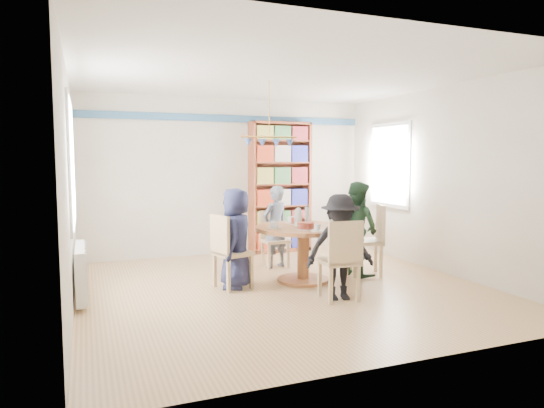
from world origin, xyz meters
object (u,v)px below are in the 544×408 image
radiator (81,272)px  person_right (357,229)px  chair_left (227,248)px  chair_right (372,236)px  person_far (275,227)px  chair_far (274,236)px  person_left (236,238)px  bookshelf (280,188)px  chair_near (342,257)px  person_near (340,247)px  dining_table (303,241)px

radiator → person_right: 3.68m
chair_left → person_right: size_ratio=0.71×
chair_right → person_right: bearing=160.1°
chair_right → person_far: (-1.10, 0.96, 0.07)m
chair_right → chair_far: size_ratio=1.18×
radiator → person_left: size_ratio=0.78×
bookshelf → chair_near: bearing=-99.0°
person_left → chair_right: bearing=109.1°
radiator → person_near: 3.03m
person_far → dining_table: bearing=70.3°
person_right → person_far: bearing=33.9°
chair_left → person_left: bearing=10.0°
chair_left → person_near: size_ratio=0.77×
radiator → person_left: person_left is taller
person_near → chair_far: bearing=102.9°
chair_near → person_left: bearing=133.3°
chair_near → person_right: (0.84, 1.04, 0.15)m
chair_right → bookshelf: (-0.54, 2.15, 0.58)m
chair_left → person_far: size_ratio=0.76×
chair_near → dining_table: bearing=91.4°
person_near → chair_left: bearing=150.7°
chair_far → bookshelf: bookshelf is taller
dining_table → chair_right: 1.06m
radiator → person_right: bearing=-0.6°
person_near → bookshelf: size_ratio=0.54×
chair_far → person_far: 0.18m
person_far → chair_near: bearing=69.9°
chair_far → person_left: (-0.91, -1.00, 0.17)m
chair_left → bookshelf: (1.58, 2.12, 0.61)m
chair_left → bookshelf: bookshelf is taller
radiator → bookshelf: bookshelf is taller
chair_right → bookshelf: bookshelf is taller
person_right → person_near: (-0.82, -0.97, -0.05)m
dining_table → person_near: size_ratio=1.04×
chair_left → radiator: bearing=177.4°
chair_left → person_near: 1.45m
dining_table → person_right: (0.86, 0.04, 0.11)m
dining_table → person_left: (-0.94, 0.02, 0.09)m
radiator → chair_left: size_ratio=1.05×
bookshelf → radiator: bearing=-148.4°
dining_table → chair_near: 1.00m
dining_table → chair_right: bearing=-1.7°
chair_right → chair_near: 1.42m
chair_right → bookshelf: 2.29m
radiator → person_near: bearing=-19.6°
person_right → person_left: bearing=79.3°
radiator → chair_far: chair_far is taller
dining_table → person_far: (-0.04, 0.93, 0.07)m
dining_table → chair_left: chair_left is taller
chair_far → person_right: person_right is taller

